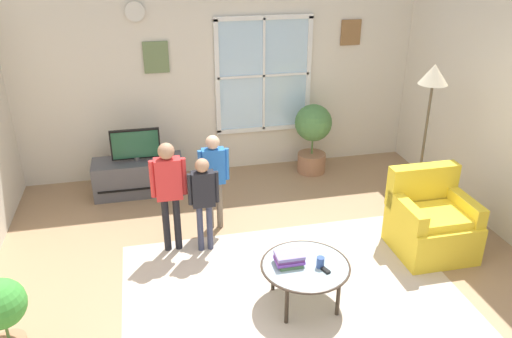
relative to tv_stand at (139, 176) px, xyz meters
name	(u,v)px	position (x,y,z in m)	size (l,w,h in m)	color
ground_plane	(280,305)	(1.20, -2.56, -0.24)	(5.99, 6.75, 0.02)	#9E7A56
back_wall	(222,66)	(1.22, 0.57, 1.24)	(5.39, 0.17, 2.94)	beige
area_rug	(290,289)	(1.35, -2.39, -0.22)	(3.12, 2.20, 0.01)	#C6B29E
tv_stand	(139,176)	(0.00, 0.00, 0.00)	(1.14, 0.46, 0.46)	#4C4C51
television	(135,144)	(0.00, 0.00, 0.45)	(0.61, 0.08, 0.42)	#4C4C4C
armchair	(431,223)	(2.97, -2.04, 0.10)	(0.76, 0.74, 0.87)	yellow
coffee_table	(305,267)	(1.42, -2.58, 0.16)	(0.80, 0.80, 0.41)	#99B2B7
book_stack	(289,258)	(1.28, -2.53, 0.24)	(0.25, 0.20, 0.11)	#4E754A
cup	(320,262)	(1.53, -2.64, 0.23)	(0.07, 0.07, 0.10)	#334C8C
remote_near_books	(324,269)	(1.55, -2.69, 0.19)	(0.04, 0.14, 0.02)	black
person_red_shirt	(169,185)	(0.32, -1.44, 0.54)	(0.37, 0.17, 1.22)	black
person_black_shirt	(203,194)	(0.66, -1.52, 0.44)	(0.32, 0.14, 1.06)	#333851
person_blue_shirt	(214,172)	(0.83, -1.09, 0.48)	(0.34, 0.15, 1.13)	#726656
potted_plant_by_window	(313,133)	(2.39, 0.12, 0.36)	(0.51, 0.51, 0.99)	#9E6B4C
potted_plant_corner	(2,312)	(-1.05, -2.72, 0.24)	(0.39, 0.39, 0.74)	#9E6B4C
floor_lamp	(432,91)	(3.24, -1.26, 1.29)	(0.32, 0.32, 1.81)	black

